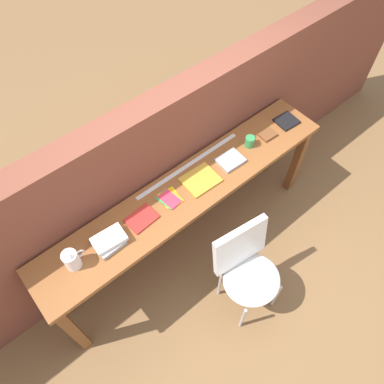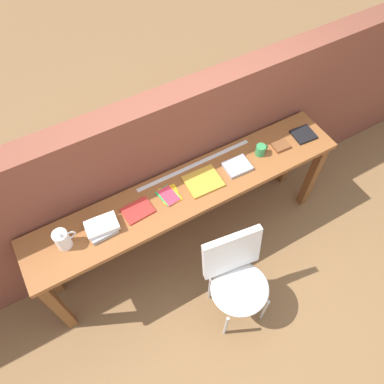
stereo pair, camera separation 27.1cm
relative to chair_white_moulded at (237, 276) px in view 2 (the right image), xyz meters
name	(u,v)px [view 2 (the right image)]	position (x,y,z in m)	size (l,w,h in m)	color
ground_plane	(206,269)	(-0.04, 0.35, -0.53)	(40.00, 40.00, 0.00)	brown
brick_wall_back	(168,168)	(-0.04, 0.99, 0.22)	(6.00, 0.20, 1.50)	brown
sideboard	(189,199)	(-0.04, 0.65, 0.21)	(2.50, 0.44, 0.88)	brown
chair_white_moulded	(237,276)	(0.00, 0.00, 0.00)	(0.50, 0.51, 0.89)	white
pitcher_white	(63,239)	(-0.98, 0.66, 0.43)	(0.14, 0.10, 0.18)	white
book_stack_leftmost	(102,228)	(-0.72, 0.64, 0.39)	(0.23, 0.17, 0.07)	#9E9EA3
magazine_cycling	(138,210)	(-0.45, 0.66, 0.36)	(0.21, 0.15, 0.01)	red
pamphlet_pile_colourful	(169,195)	(-0.19, 0.66, 0.36)	(0.16, 0.18, 0.01)	yellow
book_open_centre	(203,181)	(0.08, 0.64, 0.36)	(0.26, 0.22, 0.02)	gold
book_grey_hardcover	(237,166)	(0.38, 0.63, 0.37)	(0.20, 0.16, 0.03)	#9E9EA3
mug	(261,150)	(0.61, 0.66, 0.40)	(0.11, 0.08, 0.09)	#338C4C
leather_journal_brown	(281,146)	(0.80, 0.63, 0.37)	(0.13, 0.10, 0.02)	brown
book_repair_rightmost	(303,134)	(1.03, 0.64, 0.36)	(0.17, 0.16, 0.02)	black
ruler_metal_back_edge	(195,165)	(0.11, 0.82, 0.35)	(0.98, 0.03, 0.00)	silver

